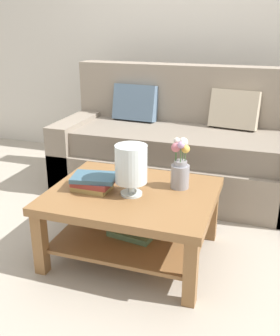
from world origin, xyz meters
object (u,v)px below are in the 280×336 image
at_px(book_stack_main, 93,182).
at_px(flower_pitcher, 180,168).
at_px(couch, 181,149).
at_px(coffee_table, 132,209).
at_px(glass_hurricane_vase, 131,165).

distance_m(book_stack_main, flower_pitcher, 0.54).
bearing_deg(couch, coffee_table, -92.04).
distance_m(glass_hurricane_vase, flower_pitcher, 0.32).
height_order(glass_hurricane_vase, flower_pitcher, flower_pitcher).
relative_size(coffee_table, glass_hurricane_vase, 3.26).
xyz_separation_m(glass_hurricane_vase, flower_pitcher, (0.25, 0.20, -0.06)).
relative_size(couch, glass_hurricane_vase, 6.75).
xyz_separation_m(couch, flower_pitcher, (0.22, -0.99, 0.21)).
distance_m(book_stack_main, glass_hurricane_vase, 0.29).
relative_size(glass_hurricane_vase, flower_pitcher, 0.97).
relative_size(book_stack_main, flower_pitcher, 0.92).
bearing_deg(book_stack_main, glass_hurricane_vase, -0.36).
xyz_separation_m(book_stack_main, flower_pitcher, (0.50, 0.20, 0.08)).
xyz_separation_m(coffee_table, glass_hurricane_vase, (0.01, -0.04, 0.31)).
bearing_deg(glass_hurricane_vase, book_stack_main, 179.64).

